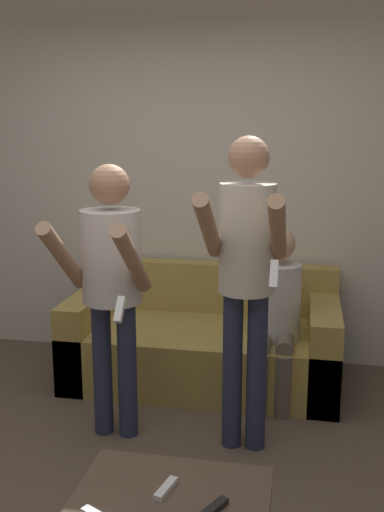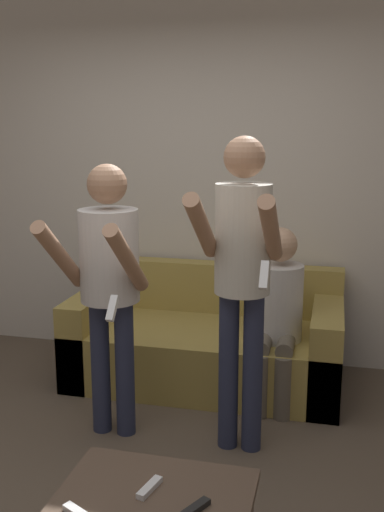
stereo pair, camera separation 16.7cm
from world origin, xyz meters
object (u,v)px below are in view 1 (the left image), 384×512
person_standing_left (111,273)px  coffee_table (171,504)px  couch (204,343)px  remote_far (166,489)px  person_standing_right (246,263)px  person_seated (276,307)px  remote_mid (214,509)px

person_standing_left → coffee_table: size_ratio=2.03×
couch → coffee_table: (0.19, -1.89, 0.04)m
couch → remote_far: (0.17, -1.87, 0.09)m
person_standing_left → couch: bearing=67.2°
remote_far → person_standing_right: bearing=78.0°
couch → person_standing_left: (-0.37, -0.89, 0.71)m
person_seated → coffee_table: bearing=-100.6°
person_standing_right → person_seated: person_standing_right is taller
couch → person_standing_left: 1.20m
person_standing_right → remote_mid: bearing=-90.1°
person_standing_left → remote_far: bearing=-61.3°
couch → person_standing_right: (0.37, -0.89, 0.80)m
remote_far → remote_mid: bearing=-23.6°
couch → remote_far: couch is taller
person_standing_left → person_standing_right: person_standing_right is taller
coffee_table → remote_far: 0.06m
remote_mid → remote_far: same height
remote_mid → remote_far: size_ratio=0.97×
couch → coffee_table: 1.90m
couch → person_standing_right: size_ratio=1.07×
person_standing_left → person_standing_right: size_ratio=0.91×
remote_far → person_standing_left: bearing=118.7°
remote_mid → person_seated: bearing=85.6°
person_seated → coffee_table: person_seated is taller
person_standing_left → remote_mid: bearing=-55.2°
remote_mid → person_standing_left: bearing=124.8°
person_seated → couch: bearing=157.0°
person_standing_left → person_standing_right: bearing=-0.1°
coffee_table → remote_far: size_ratio=5.03×
remote_mid → remote_far: (-0.21, 0.09, 0.00)m
coffee_table → remote_mid: remote_mid is taller
remote_mid → coffee_table: bearing=159.6°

